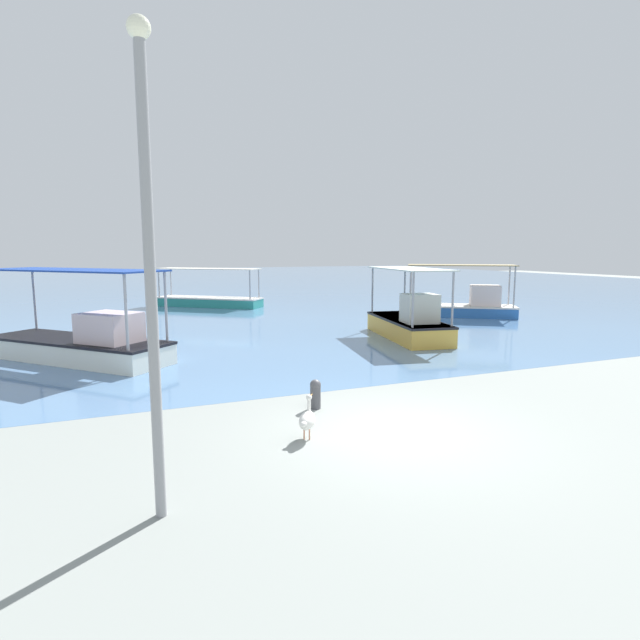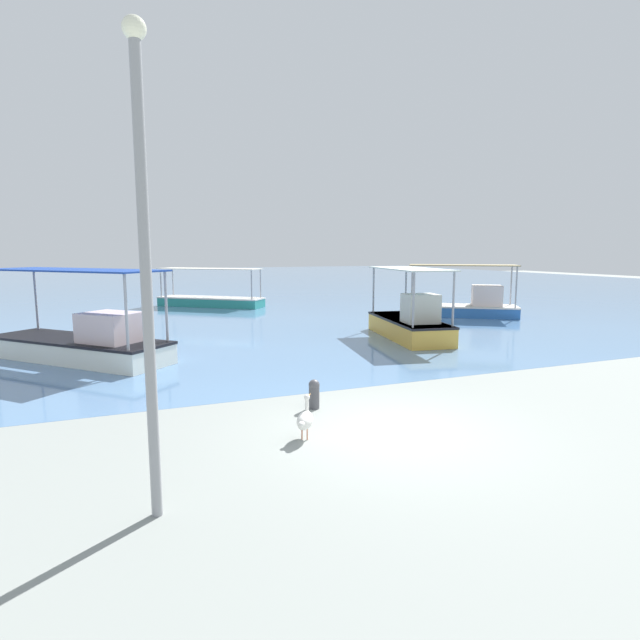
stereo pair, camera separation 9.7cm
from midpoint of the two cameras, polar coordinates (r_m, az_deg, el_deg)
ground at (r=9.91m, az=8.30°, el=-12.46°), size 120.00×120.00×0.00m
harbor_water at (r=56.32m, az=-16.99°, el=4.10°), size 110.00×90.00×0.00m
fishing_boat_far_left at (r=19.88m, az=10.04°, el=-0.19°), size 2.62×5.30×2.76m
fishing_boat_outer at (r=17.29m, az=-25.66°, el=-2.18°), size 5.78×5.86×2.86m
fishing_boat_far_right at (r=31.62m, az=-12.66°, el=2.37°), size 6.25×5.35×2.36m
fishing_boat_near_left at (r=27.36m, az=16.12°, el=1.74°), size 5.76×4.68×2.71m
pelican at (r=9.31m, az=-1.78°, el=-11.28°), size 0.55×0.72×0.80m
lamp_post at (r=6.48m, az=-19.35°, el=7.30°), size 0.28×0.28×6.12m
mooring_bollard at (r=11.03m, az=-0.78°, el=-8.35°), size 0.24×0.24×0.65m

